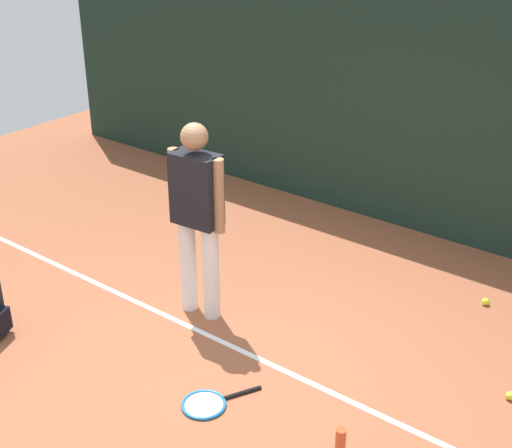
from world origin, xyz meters
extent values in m
plane|color=#9E5638|center=(0.00, 0.00, 0.00)|extent=(12.00, 12.00, 0.00)
cube|color=#192D23|center=(0.00, 3.00, 1.25)|extent=(10.00, 0.10, 2.50)
cube|color=white|center=(0.00, 0.13, 0.00)|extent=(9.00, 0.05, 0.00)
cylinder|color=white|center=(-0.70, 0.36, 0.42)|extent=(0.14, 0.14, 0.85)
cylinder|color=white|center=(-0.46, 0.38, 0.42)|extent=(0.14, 0.14, 0.85)
cube|color=black|center=(-0.58, 0.37, 1.15)|extent=(0.42, 0.25, 0.60)
sphere|color=#9E704C|center=(-0.58, 0.37, 1.59)|extent=(0.22, 0.22, 0.22)
cylinder|color=#9E704C|center=(-0.80, 0.35, 1.14)|extent=(0.09, 0.09, 0.62)
cylinder|color=#9E704C|center=(-0.36, 0.39, 1.14)|extent=(0.09, 0.09, 0.62)
cylinder|color=black|center=(0.40, -0.28, 0.01)|extent=(0.16, 0.28, 0.03)
torus|color=#1E72BF|center=(0.26, -0.55, 0.01)|extent=(0.44, 0.44, 0.02)
cylinder|color=#B2B2B2|center=(0.26, -0.55, 0.01)|extent=(0.37, 0.37, 0.00)
cube|color=black|center=(-1.60, -0.92, 0.14)|extent=(0.16, 0.23, 0.20)
sphere|color=#CCE033|center=(1.96, 0.86, 0.03)|extent=(0.07, 0.07, 0.07)
sphere|color=#CCE033|center=(1.33, 1.98, 0.03)|extent=(0.07, 0.07, 0.07)
cylinder|color=#D84C26|center=(1.31, -0.41, 0.12)|extent=(0.07, 0.07, 0.25)
camera|label=1|loc=(3.05, -3.54, 3.41)|focal=50.78mm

